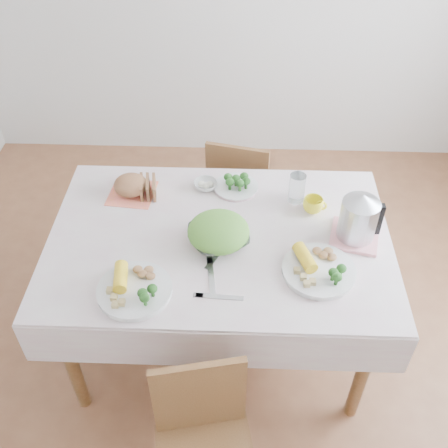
{
  "coord_description": "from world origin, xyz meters",
  "views": [
    {
      "loc": [
        0.08,
        -1.65,
        2.36
      ],
      "look_at": [
        0.02,
        0.02,
        0.82
      ],
      "focal_mm": 42.0,
      "sensor_mm": 36.0,
      "label": 1
    }
  ],
  "objects_px": {
    "dining_table": "(220,294)",
    "electric_kettle": "(359,217)",
    "dinner_plate_right": "(319,271)",
    "yellow_mug": "(313,205)",
    "salad_bowl": "(219,237)",
    "chair_far": "(243,180)",
    "dinner_plate_left": "(135,291)"
  },
  "relations": [
    {
      "from": "chair_far",
      "to": "salad_bowl",
      "type": "xyz_separation_m",
      "value": [
        -0.1,
        -0.83,
        0.33
      ]
    },
    {
      "from": "dining_table",
      "to": "electric_kettle",
      "type": "distance_m",
      "value": 0.78
    },
    {
      "from": "yellow_mug",
      "to": "dinner_plate_left",
      "type": "bearing_deg",
      "value": -145.15
    },
    {
      "from": "chair_far",
      "to": "electric_kettle",
      "type": "relative_size",
      "value": 3.57
    },
    {
      "from": "dining_table",
      "to": "electric_kettle",
      "type": "height_order",
      "value": "electric_kettle"
    },
    {
      "from": "chair_far",
      "to": "dinner_plate_left",
      "type": "relative_size",
      "value": 2.69
    },
    {
      "from": "salad_bowl",
      "to": "yellow_mug",
      "type": "bearing_deg",
      "value": 27.65
    },
    {
      "from": "dining_table",
      "to": "dinner_plate_right",
      "type": "distance_m",
      "value": 0.61
    },
    {
      "from": "dinner_plate_right",
      "to": "salad_bowl",
      "type": "bearing_deg",
      "value": 158.67
    },
    {
      "from": "salad_bowl",
      "to": "dinner_plate_right",
      "type": "height_order",
      "value": "salad_bowl"
    },
    {
      "from": "chair_far",
      "to": "salad_bowl",
      "type": "distance_m",
      "value": 0.9
    },
    {
      "from": "dinner_plate_right",
      "to": "yellow_mug",
      "type": "relative_size",
      "value": 3.21
    },
    {
      "from": "chair_far",
      "to": "salad_bowl",
      "type": "height_order",
      "value": "chair_far"
    },
    {
      "from": "dinner_plate_right",
      "to": "dining_table",
      "type": "bearing_deg",
      "value": 154.47
    },
    {
      "from": "salad_bowl",
      "to": "dinner_plate_right",
      "type": "bearing_deg",
      "value": -21.33
    },
    {
      "from": "chair_far",
      "to": "dinner_plate_right",
      "type": "xyz_separation_m",
      "value": [
        0.31,
        -0.99,
        0.31
      ]
    },
    {
      "from": "dinner_plate_left",
      "to": "yellow_mug",
      "type": "distance_m",
      "value": 0.9
    },
    {
      "from": "dining_table",
      "to": "salad_bowl",
      "type": "relative_size",
      "value": 5.6
    },
    {
      "from": "dinner_plate_left",
      "to": "yellow_mug",
      "type": "height_order",
      "value": "yellow_mug"
    },
    {
      "from": "electric_kettle",
      "to": "chair_far",
      "type": "bearing_deg",
      "value": 130.72
    },
    {
      "from": "chair_far",
      "to": "dinner_plate_right",
      "type": "height_order",
      "value": "chair_far"
    },
    {
      "from": "electric_kettle",
      "to": "yellow_mug",
      "type": "bearing_deg",
      "value": 143.45
    },
    {
      "from": "dinner_plate_right",
      "to": "yellow_mug",
      "type": "bearing_deg",
      "value": 88.81
    },
    {
      "from": "yellow_mug",
      "to": "electric_kettle",
      "type": "bearing_deg",
      "value": -45.16
    },
    {
      "from": "chair_far",
      "to": "yellow_mug",
      "type": "relative_size",
      "value": 8.54
    },
    {
      "from": "yellow_mug",
      "to": "chair_far",
      "type": "bearing_deg",
      "value": 117.72
    },
    {
      "from": "dinner_plate_right",
      "to": "electric_kettle",
      "type": "relative_size",
      "value": 1.34
    },
    {
      "from": "dinner_plate_right",
      "to": "yellow_mug",
      "type": "xyz_separation_m",
      "value": [
        0.01,
        0.38,
        0.03
      ]
    },
    {
      "from": "dinner_plate_right",
      "to": "electric_kettle",
      "type": "height_order",
      "value": "electric_kettle"
    },
    {
      "from": "salad_bowl",
      "to": "electric_kettle",
      "type": "relative_size",
      "value": 1.11
    },
    {
      "from": "salad_bowl",
      "to": "yellow_mug",
      "type": "height_order",
      "value": "yellow_mug"
    },
    {
      "from": "dinner_plate_right",
      "to": "electric_kettle",
      "type": "bearing_deg",
      "value": 50.71
    }
  ]
}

